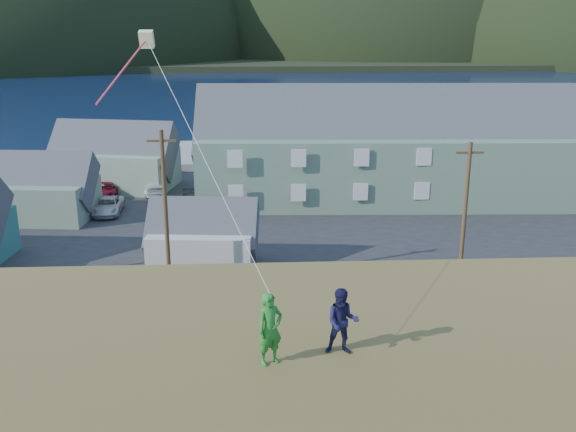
# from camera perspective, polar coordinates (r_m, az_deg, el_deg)

# --- Properties ---
(ground) EXTENTS (900.00, 900.00, 0.00)m
(ground) POSITION_cam_1_polar(r_m,az_deg,el_deg) (36.59, -5.45, -7.73)
(ground) COLOR #0A1638
(ground) RESTS_ON ground
(grass_strip) EXTENTS (110.00, 8.00, 0.10)m
(grass_strip) POSITION_cam_1_polar(r_m,az_deg,el_deg) (34.76, -5.58, -9.02)
(grass_strip) COLOR #4C3D19
(grass_strip) RESTS_ON ground
(waterfront_lot) EXTENTS (72.00, 36.00, 0.12)m
(waterfront_lot) POSITION_cam_1_polar(r_m,az_deg,el_deg) (52.50, -4.72, 0.07)
(waterfront_lot) COLOR #28282B
(waterfront_lot) RESTS_ON ground
(wharf) EXTENTS (26.00, 14.00, 0.90)m
(wharf) POSITION_cam_1_polar(r_m,az_deg,el_deg) (75.11, -8.85, 5.35)
(wharf) COLOR gray
(wharf) RESTS_ON ground
(far_shore) EXTENTS (900.00, 320.00, 2.00)m
(far_shore) POSITION_cam_1_polar(r_m,az_deg,el_deg) (363.53, -3.35, 14.59)
(far_shore) COLOR black
(far_shore) RESTS_ON ground
(far_hills) EXTENTS (760.00, 265.00, 143.00)m
(far_hills) POSITION_cam_1_polar(r_m,az_deg,el_deg) (314.73, 3.32, 14.43)
(far_hills) COLOR black
(far_hills) RESTS_ON ground
(lodge) EXTENTS (35.15, 11.22, 12.23)m
(lodge) POSITION_cam_1_polar(r_m,az_deg,el_deg) (56.75, 9.76, 5.98)
(lodge) COLOR slate
(lodge) RESTS_ON waterfront_lot
(shed_palegreen_near) EXTENTS (9.55, 6.55, 6.54)m
(shed_palegreen_near) POSITION_cam_1_polar(r_m,az_deg,el_deg) (54.57, -21.44, 2.21)
(shed_palegreen_near) COLOR slate
(shed_palegreen_near) RESTS_ON waterfront_lot
(shed_white) EXTENTS (7.31, 5.19, 5.50)m
(shed_white) POSITION_cam_1_polar(r_m,az_deg,el_deg) (40.98, -7.56, -1.85)
(shed_white) COLOR silver
(shed_white) RESTS_ON waterfront_lot
(shed_palegreen_far) EXTENTS (12.55, 8.66, 7.75)m
(shed_palegreen_far) POSITION_cam_1_polar(r_m,az_deg,el_deg) (62.71, -15.24, 5.02)
(shed_palegreen_far) COLOR gray
(shed_palegreen_far) RESTS_ON waterfront_lot
(utility_poles) EXTENTS (32.77, 0.24, 9.49)m
(utility_poles) POSITION_cam_1_polar(r_m,az_deg,el_deg) (36.61, -10.10, -0.17)
(utility_poles) COLOR #47331E
(utility_poles) RESTS_ON waterfront_lot
(parked_cars) EXTENTS (18.24, 12.13, 1.57)m
(parked_cars) POSITION_cam_1_polar(r_m,az_deg,el_deg) (55.94, -10.25, 1.74)
(parked_cars) COLOR black
(parked_cars) RESTS_ON waterfront_lot
(kite_flyer_green) EXTENTS (0.79, 0.71, 1.82)m
(kite_flyer_green) POSITION_cam_1_polar(r_m,az_deg,el_deg) (15.63, -1.60, -10.00)
(kite_flyer_green) COLOR #227E28
(kite_flyer_green) RESTS_ON hillside
(kite_flyer_navy) EXTENTS (0.89, 0.73, 1.72)m
(kite_flyer_navy) POSITION_cam_1_polar(r_m,az_deg,el_deg) (16.15, 4.85, -9.34)
(kite_flyer_navy) COLOR #18173F
(kite_flyer_navy) RESTS_ON hillside
(kite_rig) EXTENTS (2.53, 4.19, 10.42)m
(kite_rig) POSITION_cam_1_polar(r_m,az_deg,el_deg) (21.83, -12.63, 14.43)
(kite_rig) COLOR #F7F8BD
(kite_rig) RESTS_ON ground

